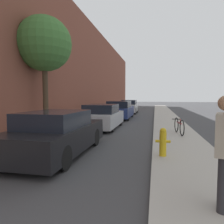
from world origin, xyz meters
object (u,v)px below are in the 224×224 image
(fire_hydrant, at_px, (163,142))
(parked_car_black, at_px, (57,134))
(parked_car_silver, at_px, (102,117))
(bicycle, at_px, (179,126))
(parked_car_navy, at_px, (120,110))
(parked_car_white, at_px, (129,107))
(street_tree_near, at_px, (44,44))

(fire_hydrant, bearing_deg, parked_car_black, -179.03)
(parked_car_black, bearing_deg, fire_hydrant, 0.97)
(parked_car_silver, relative_size, bicycle, 2.42)
(parked_car_navy, bearing_deg, parked_car_black, -90.41)
(parked_car_navy, bearing_deg, parked_car_silver, -90.78)
(parked_car_silver, distance_m, bicycle, 4.38)
(parked_car_silver, bearing_deg, fire_hydrant, -59.89)
(parked_car_black, height_order, bicycle, parked_car_black)
(parked_car_black, relative_size, parked_car_white, 1.08)
(parked_car_black, height_order, street_tree_near, street_tree_near)
(parked_car_black, height_order, parked_car_navy, parked_car_navy)
(parked_car_white, bearing_deg, bicycle, -73.38)
(fire_hydrant, bearing_deg, parked_car_silver, 120.11)
(parked_car_black, bearing_deg, parked_car_white, 89.33)
(parked_car_white, bearing_deg, parked_car_navy, -91.18)
(bicycle, bearing_deg, parked_car_black, -144.04)
(street_tree_near, relative_size, fire_hydrant, 6.82)
(street_tree_near, height_order, fire_hydrant, street_tree_near)
(parked_car_white, height_order, bicycle, parked_car_white)
(parked_car_white, distance_m, bicycle, 13.42)
(parked_car_silver, distance_m, fire_hydrant, 6.35)
(parked_car_black, xyz_separation_m, parked_car_navy, (0.08, 11.09, 0.04))
(parked_car_silver, relative_size, street_tree_near, 0.75)
(street_tree_near, bearing_deg, parked_car_silver, 45.33)
(fire_hydrant, bearing_deg, parked_car_navy, 105.74)
(parked_car_black, relative_size, street_tree_near, 0.78)
(parked_car_silver, distance_m, parked_car_white, 11.15)
(parked_car_navy, height_order, fire_hydrant, parked_car_navy)
(parked_car_white, distance_m, fire_hydrant, 16.91)
(parked_car_navy, xyz_separation_m, bicycle, (3.95, -7.25, -0.21))
(parked_car_silver, height_order, fire_hydrant, parked_car_silver)
(parked_car_white, xyz_separation_m, bicycle, (3.84, -12.85, -0.22))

